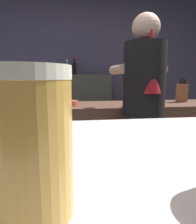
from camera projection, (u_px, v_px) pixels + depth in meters
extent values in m
cube|color=#464059|center=(92.00, 68.00, 3.53)|extent=(5.20, 0.10, 2.70)
cube|color=brown|center=(141.00, 145.00, 2.24)|extent=(2.10, 0.60, 0.91)
cube|color=#3E3F39|center=(80.00, 113.00, 3.35)|extent=(0.96, 0.36, 1.23)
cube|color=#262D32|center=(141.00, 164.00, 1.78)|extent=(0.28, 0.20, 0.87)
cylinder|color=black|center=(144.00, 79.00, 1.66)|extent=(0.34, 0.34, 0.58)
sphere|color=#D3AB90|center=(146.00, 27.00, 1.60)|extent=(0.22, 0.22, 0.22)
cone|color=maroon|center=(150.00, 60.00, 1.54)|extent=(0.18, 0.18, 0.51)
cylinder|color=#D3AB90|center=(118.00, 70.00, 1.77)|extent=(0.10, 0.32, 0.08)
cylinder|color=#D3AB90|center=(155.00, 70.00, 1.84)|extent=(0.10, 0.32, 0.08)
cube|color=#955839|center=(182.00, 93.00, 2.28)|extent=(0.10, 0.08, 0.20)
cylinder|color=black|center=(180.00, 82.00, 2.26)|extent=(0.02, 0.02, 0.05)
cylinder|color=black|center=(183.00, 81.00, 2.26)|extent=(0.02, 0.02, 0.07)
cylinder|color=black|center=(185.00, 82.00, 2.27)|extent=(0.02, 0.02, 0.05)
cylinder|color=#C4483B|center=(69.00, 103.00, 1.97)|extent=(0.18, 0.18, 0.05)
cube|color=silver|center=(155.00, 103.00, 2.13)|extent=(0.24, 0.03, 0.01)
cylinder|color=gold|center=(27.00, 149.00, 0.19)|extent=(0.08, 0.08, 0.12)
cylinder|color=white|center=(22.00, 72.00, 0.17)|extent=(0.08, 0.08, 0.01)
cylinder|color=#365C95|center=(67.00, 70.00, 3.11)|extent=(0.07, 0.07, 0.15)
cylinder|color=#365C95|center=(67.00, 63.00, 3.10)|extent=(0.03, 0.03, 0.06)
cylinder|color=silver|center=(67.00, 60.00, 3.09)|extent=(0.04, 0.04, 0.01)
cylinder|color=black|center=(74.00, 69.00, 3.26)|extent=(0.07, 0.07, 0.18)
cylinder|color=black|center=(74.00, 61.00, 3.24)|extent=(0.03, 0.03, 0.07)
cylinder|color=red|center=(74.00, 58.00, 3.24)|extent=(0.04, 0.04, 0.01)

